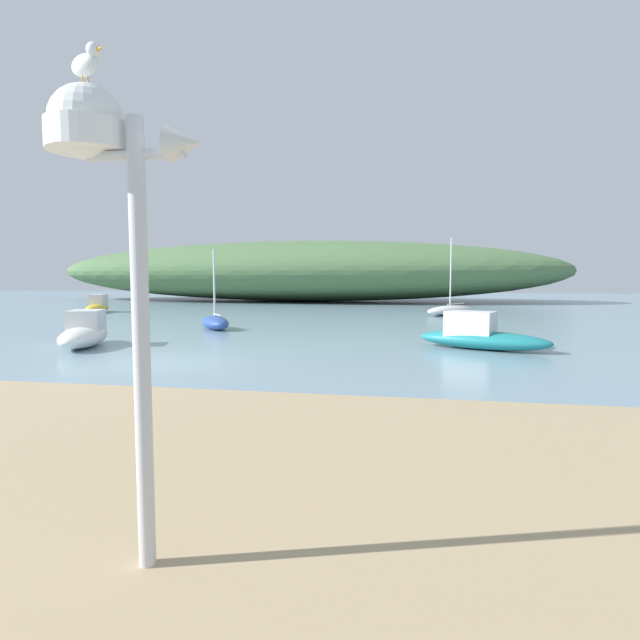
{
  "coord_description": "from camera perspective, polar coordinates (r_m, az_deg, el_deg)",
  "views": [
    {
      "loc": [
        6.82,
        -12.32,
        2.27
      ],
      "look_at": [
        3.85,
        3.59,
        0.89
      ],
      "focal_mm": 29.09,
      "sensor_mm": 36.0,
      "label": 1
    }
  ],
  "objects": [
    {
      "name": "sailboat_off_point",
      "position": [
        31.22,
        14.11,
        1.08
      ],
      "size": [
        3.55,
        4.41,
        4.5
      ],
      "color": "white",
      "rests_on": "ground"
    },
    {
      "name": "sailboat_outer_mooring",
      "position": [
        22.53,
        -11.49,
        -0.23
      ],
      "size": [
        2.34,
        2.66,
        3.41
      ],
      "color": "#2D4C9E",
      "rests_on": "ground"
    },
    {
      "name": "distant_hill",
      "position": [
        47.46,
        -2.08,
        5.39
      ],
      "size": [
        46.85,
        13.97,
        5.42
      ],
      "primitive_type": "ellipsoid",
      "color": "#517547",
      "rests_on": "ground"
    },
    {
      "name": "mast_structure",
      "position": [
        3.97,
        -22.75,
        15.07
      ],
      "size": [
        1.1,
        0.55,
        3.37
      ],
      "color": "silver",
      "rests_on": "beach_sand"
    },
    {
      "name": "seagull_on_radar",
      "position": [
        4.2,
        -24.32,
        24.42
      ],
      "size": [
        0.35,
        0.22,
        0.25
      ],
      "color": "orange",
      "rests_on": "mast_structure"
    },
    {
      "name": "motorboat_centre_water",
      "position": [
        18.3,
        -24.5,
        -1.31
      ],
      "size": [
        2.25,
        3.52,
        1.16
      ],
      "color": "white",
      "rests_on": "ground"
    },
    {
      "name": "ground_plane",
      "position": [
        14.26,
        -18.22,
        -4.55
      ],
      "size": [
        120.0,
        120.0,
        0.0
      ],
      "primitive_type": "plane",
      "color": "#7A99A8"
    },
    {
      "name": "motorboat_by_sandbar",
      "position": [
        35.08,
        -23.27,
        1.42
      ],
      "size": [
        2.1,
        3.62,
        1.13
      ],
      "color": "gold",
      "rests_on": "ground"
    },
    {
      "name": "motorboat_east_reach",
      "position": [
        16.85,
        17.14,
        -1.65
      ],
      "size": [
        4.22,
        2.66,
        1.17
      ],
      "color": "teal",
      "rests_on": "ground"
    }
  ]
}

